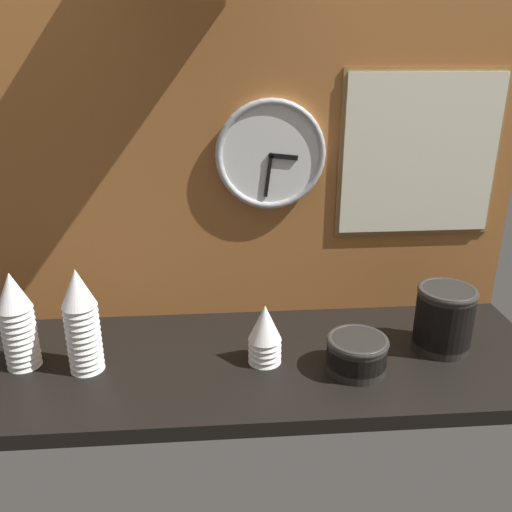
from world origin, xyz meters
TOP-DOWN VIEW (x-y plane):
  - ground_plane at (0.00, 0.00)m, footprint 1.60×0.56m
  - wall_tiled_back at (0.00, 0.27)m, footprint 1.60×0.03m
  - cup_stack_far_left at (-0.59, -0.00)m, footprint 0.09×0.09m
  - cup_stack_center_right at (0.04, -0.03)m, footprint 0.09×0.09m
  - cup_stack_left at (-0.42, -0.03)m, footprint 0.09×0.09m
  - bowl_stack_far_right at (0.53, -0.00)m, footprint 0.16×0.16m
  - bowl_stack_right at (0.27, -0.09)m, footprint 0.16×0.16m
  - wall_clock at (0.08, 0.23)m, footprint 0.31×0.03m
  - menu_board at (0.51, 0.24)m, footprint 0.47×0.01m

SIDE VIEW (x-z plane):
  - ground_plane at x=0.00m, z-range -0.04..0.00m
  - bowl_stack_right at x=0.27m, z-range 0.00..0.10m
  - cup_stack_center_right at x=0.04m, z-range 0.00..0.16m
  - bowl_stack_far_right at x=0.53m, z-range 0.00..0.18m
  - cup_stack_far_left at x=-0.59m, z-range 0.00..0.26m
  - cup_stack_left at x=-0.42m, z-range 0.00..0.28m
  - menu_board at x=0.51m, z-range 0.25..0.72m
  - wall_clock at x=0.08m, z-range 0.34..0.65m
  - wall_tiled_back at x=0.00m, z-range 0.00..1.05m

